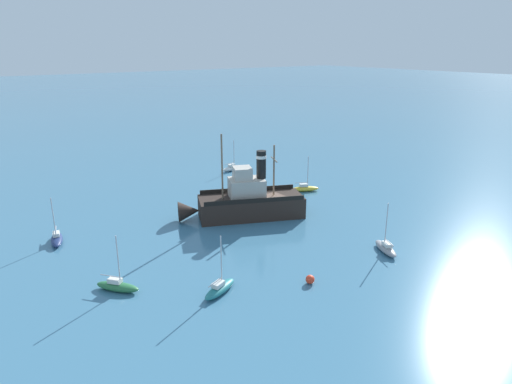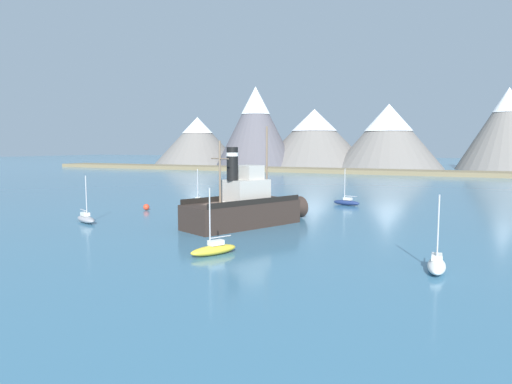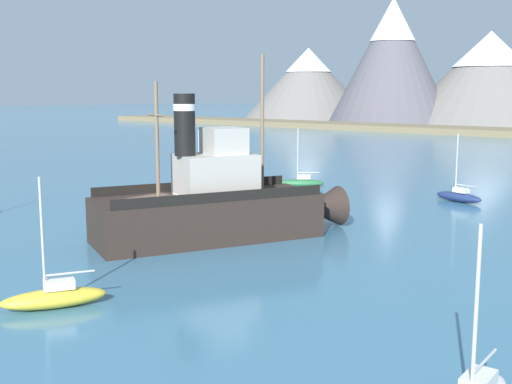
{
  "view_description": "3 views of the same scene",
  "coord_description": "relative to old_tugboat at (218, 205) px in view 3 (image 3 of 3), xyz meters",
  "views": [
    {
      "loc": [
        -39.41,
        31.16,
        19.16
      ],
      "look_at": [
        2.52,
        0.65,
        2.41
      ],
      "focal_mm": 32.0,
      "sensor_mm": 36.0,
      "label": 1
    },
    {
      "loc": [
        21.33,
        -37.67,
        7.86
      ],
      "look_at": [
        2.53,
        3.01,
        3.37
      ],
      "focal_mm": 32.0,
      "sensor_mm": 36.0,
      "label": 2
    },
    {
      "loc": [
        25.25,
        -21.97,
        7.9
      ],
      "look_at": [
        3.18,
        4.13,
        2.54
      ],
      "focal_mm": 45.0,
      "sensor_mm": 36.0,
      "label": 3
    }
  ],
  "objects": [
    {
      "name": "ground_plane",
      "position": [
        -1.65,
        -2.74,
        -1.83
      ],
      "size": [
        600.0,
        600.0,
        0.0
      ],
      "primitive_type": "plane",
      "color": "teal"
    },
    {
      "name": "old_tugboat",
      "position": [
        0.0,
        0.0,
        0.0
      ],
      "size": [
        8.89,
        14.54,
        9.9
      ],
      "color": "#2D231E",
      "rests_on": "ground"
    },
    {
      "name": "sailboat_teal",
      "position": [
        -12.93,
        11.58,
        -1.4
      ],
      "size": [
        2.52,
        3.92,
        4.9
      ],
      "color": "#23757A",
      "rests_on": "ground"
    },
    {
      "name": "sailboat_navy",
      "position": [
        5.26,
        19.76,
        -1.4
      ],
      "size": [
        3.95,
        2.01,
        4.9
      ],
      "color": "navy",
      "rests_on": "ground"
    },
    {
      "name": "sailboat_green",
      "position": [
        -7.68,
        18.14,
        -1.4
      ],
      "size": [
        3.67,
        3.22,
        4.9
      ],
      "color": "#286B3D",
      "rests_on": "ground"
    },
    {
      "name": "sailboat_yellow",
      "position": [
        3.23,
        -12.14,
        -1.4
      ],
      "size": [
        2.73,
        3.88,
        4.9
      ],
      "color": "gold",
      "rests_on": "ground"
    },
    {
      "name": "mooring_buoy",
      "position": [
        -16.09,
        4.62,
        -1.45
      ],
      "size": [
        0.77,
        0.77,
        0.77
      ],
      "primitive_type": "sphere",
      "color": "red",
      "rests_on": "ground"
    }
  ]
}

